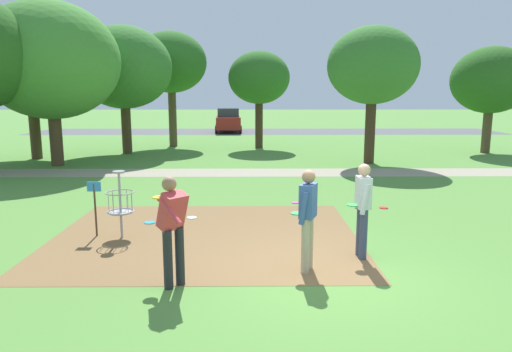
{
  "coord_description": "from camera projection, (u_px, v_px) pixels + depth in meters",
  "views": [
    {
      "loc": [
        -1.16,
        -7.19,
        2.92
      ],
      "look_at": [
        -1.06,
        3.56,
        1.0
      ],
      "focal_mm": 32.39,
      "sensor_mm": 36.0,
      "label": 1
    }
  ],
  "objects": [
    {
      "name": "dirt_tee_pad",
      "position": [
        206.0,
        236.0,
        9.62
      ],
      "size": [
        6.25,
        5.14,
        0.01
      ],
      "primitive_type": "cube",
      "color": "brown",
      "rests_on": "ground"
    },
    {
      "name": "gravel_path",
      "position": [
        283.0,
        172.0,
        17.37
      ],
      "size": [
        40.0,
        1.82,
        0.0
      ],
      "primitive_type": "cube",
      "color": "gray",
      "rests_on": "ground"
    },
    {
      "name": "tree_far_center",
      "position": [
        259.0,
        78.0,
        24.63
      ],
      "size": [
        3.29,
        3.29,
        5.17
      ],
      "color": "#422D1E",
      "rests_on": "ground"
    },
    {
      "name": "tree_far_left",
      "position": [
        491.0,
        81.0,
        22.53
      ],
      "size": [
        3.8,
        3.8,
        5.19
      ],
      "color": "brown",
      "rests_on": "ground"
    },
    {
      "name": "frisbee_mid_grass",
      "position": [
        295.0,
        203.0,
        12.5
      ],
      "size": [
        0.21,
        0.21,
        0.02
      ],
      "primitive_type": "cylinder",
      "color": "#E53D99",
      "rests_on": "ground"
    },
    {
      "name": "parked_car_leftmost",
      "position": [
        228.0,
        120.0,
        35.44
      ],
      "size": [
        2.16,
        4.3,
        1.84
      ],
      "color": "maroon",
      "rests_on": "ground"
    },
    {
      "name": "frisbee_by_tee",
      "position": [
        150.0,
        223.0,
        10.57
      ],
      "size": [
        0.25,
        0.25,
        0.02
      ],
      "primitive_type": "cylinder",
      "color": "#1E93DB",
      "rests_on": "ground"
    },
    {
      "name": "frisbee_far_left",
      "position": [
        384.0,
        208.0,
        11.94
      ],
      "size": [
        0.22,
        0.22,
        0.02
      ],
      "primitive_type": "cylinder",
      "color": "red",
      "rests_on": "ground"
    },
    {
      "name": "ground_plane",
      "position": [
        322.0,
        273.0,
        7.6
      ],
      "size": [
        160.0,
        160.0,
        0.0
      ],
      "primitive_type": "plane",
      "color": "#518438"
    },
    {
      "name": "tree_near_left",
      "position": [
        171.0,
        63.0,
        25.23
      ],
      "size": [
        3.9,
        3.9,
        6.28
      ],
      "color": "brown",
      "rests_on": "ground"
    },
    {
      "name": "tree_mid_left",
      "position": [
        123.0,
        68.0,
        22.2
      ],
      "size": [
        4.64,
        4.64,
        6.14
      ],
      "color": "#4C3823",
      "rests_on": "ground"
    },
    {
      "name": "player_waiting_left",
      "position": [
        363.0,
        205.0,
        8.21
      ],
      "size": [
        0.4,
        0.47,
        1.71
      ],
      "color": "#384260",
      "rests_on": "ground"
    },
    {
      "name": "player_throwing",
      "position": [
        172.0,
        224.0,
        6.94
      ],
      "size": [
        0.67,
        1.08,
        1.71
      ],
      "color": "#232328",
      "rests_on": "ground"
    },
    {
      "name": "player_foreground_watching",
      "position": [
        308.0,
        215.0,
        7.57
      ],
      "size": [
        0.45,
        0.5,
        1.71
      ],
      "color": "tan",
      "rests_on": "ground"
    },
    {
      "name": "tree_mid_center",
      "position": [
        50.0,
        61.0,
        18.3
      ],
      "size": [
        5.45,
        5.45,
        6.54
      ],
      "color": "#4C3823",
      "rests_on": "ground"
    },
    {
      "name": "frisbee_near_basket",
      "position": [
        192.0,
        218.0,
        10.99
      ],
      "size": [
        0.23,
        0.23,
        0.02
      ],
      "primitive_type": "cylinder",
      "color": "white",
      "rests_on": "ground"
    },
    {
      "name": "tree_far_right",
      "position": [
        29.0,
        62.0,
        20.3
      ],
      "size": [
        4.69,
        4.69,
        6.31
      ],
      "color": "#4C3823",
      "rests_on": "ground"
    },
    {
      "name": "parking_lot_strip",
      "position": [
        267.0,
        131.0,
        36.24
      ],
      "size": [
        36.0,
        6.0,
        0.01
      ],
      "primitive_type": "cube",
      "color": "#4C4C51",
      "rests_on": "ground"
    },
    {
      "name": "disc_golf_basket",
      "position": [
        117.0,
        202.0,
        9.4
      ],
      "size": [
        0.98,
        0.58,
        1.39
      ],
      "color": "#9E9EA3",
      "rests_on": "ground"
    },
    {
      "name": "tree_near_right",
      "position": [
        373.0,
        66.0,
        19.03
      ],
      "size": [
        3.75,
        3.75,
        5.67
      ],
      "color": "#422D1E",
      "rests_on": "ground"
    }
  ]
}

